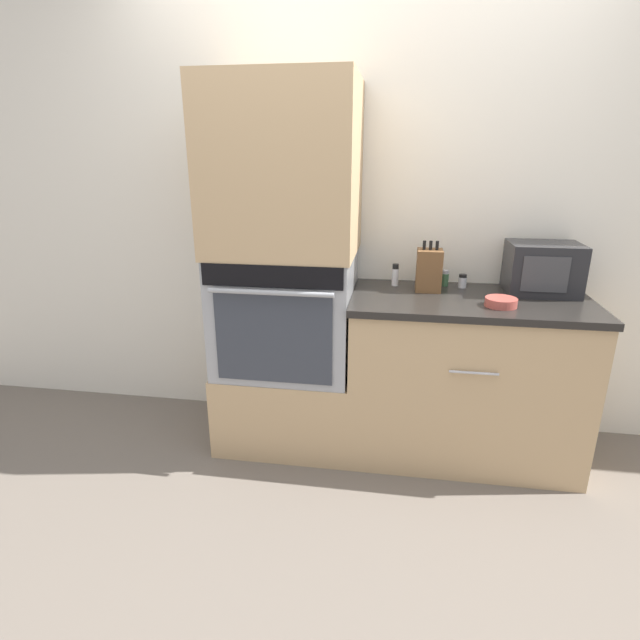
% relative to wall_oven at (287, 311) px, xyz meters
% --- Properties ---
extents(ground_plane, '(12.00, 12.00, 0.00)m').
position_rel_wall_oven_xyz_m(ground_plane, '(0.36, -0.30, -0.75)').
color(ground_plane, '#6B6056').
extents(wall_back, '(8.00, 0.05, 2.50)m').
position_rel_wall_oven_xyz_m(wall_back, '(0.36, 0.33, 0.50)').
color(wall_back, silver).
rests_on(wall_back, ground_plane).
extents(oven_cabinet_base, '(0.72, 0.60, 0.44)m').
position_rel_wall_oven_xyz_m(oven_cabinet_base, '(0.00, 0.00, -0.53)').
color(oven_cabinet_base, tan).
rests_on(oven_cabinet_base, ground_plane).
extents(wall_oven, '(0.70, 0.64, 0.62)m').
position_rel_wall_oven_xyz_m(wall_oven, '(0.00, 0.00, 0.00)').
color(wall_oven, '#9EA0A5').
rests_on(wall_oven, oven_cabinet_base).
extents(oven_cabinet_upper, '(0.72, 0.60, 0.82)m').
position_rel_wall_oven_xyz_m(oven_cabinet_upper, '(0.00, 0.00, 0.72)').
color(oven_cabinet_upper, tan).
rests_on(oven_cabinet_upper, wall_oven).
extents(counter_unit, '(1.17, 0.63, 0.86)m').
position_rel_wall_oven_xyz_m(counter_unit, '(0.94, 0.00, -0.32)').
color(counter_unit, tan).
rests_on(counter_unit, ground_plane).
extents(microwave, '(0.35, 0.27, 0.26)m').
position_rel_wall_oven_xyz_m(microwave, '(1.29, 0.15, 0.24)').
color(microwave, '#232326').
rests_on(microwave, counter_unit).
extents(knife_block, '(0.13, 0.13, 0.26)m').
position_rel_wall_oven_xyz_m(knife_block, '(0.73, 0.11, 0.22)').
color(knife_block, brown).
rests_on(knife_block, counter_unit).
extents(bowl, '(0.15, 0.15, 0.04)m').
position_rel_wall_oven_xyz_m(bowl, '(1.05, -0.13, 0.13)').
color(bowl, '#B24C42').
rests_on(bowl, counter_unit).
extents(condiment_jar_near, '(0.04, 0.04, 0.07)m').
position_rel_wall_oven_xyz_m(condiment_jar_near, '(0.91, 0.20, 0.15)').
color(condiment_jar_near, silver).
rests_on(condiment_jar_near, counter_unit).
extents(condiment_jar_mid, '(0.04, 0.04, 0.09)m').
position_rel_wall_oven_xyz_m(condiment_jar_mid, '(0.82, 0.22, 0.16)').
color(condiment_jar_mid, '#427047').
rests_on(condiment_jar_mid, counter_unit).
extents(condiment_jar_far, '(0.04, 0.04, 0.12)m').
position_rel_wall_oven_xyz_m(condiment_jar_far, '(0.56, 0.18, 0.17)').
color(condiment_jar_far, silver).
rests_on(condiment_jar_far, counter_unit).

